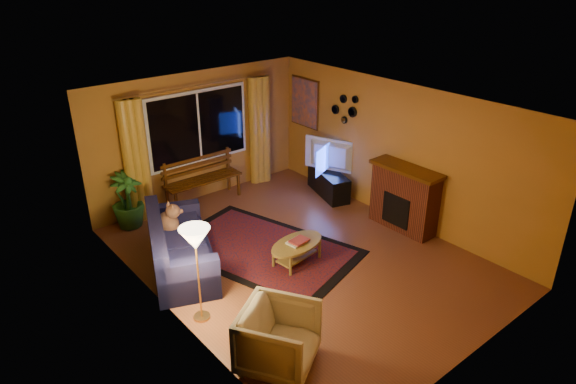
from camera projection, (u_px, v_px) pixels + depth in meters
floor at (300, 258)px, 8.26m from camera, size 4.50×6.00×0.02m
ceiling at (302, 105)px, 7.19m from camera, size 4.50×6.00×0.02m
wall_back at (198, 137)px, 9.83m from camera, size 4.50×0.02×2.50m
wall_left at (164, 234)px, 6.42m from camera, size 0.02×6.00×2.50m
wall_right at (398, 153)px, 9.03m from camera, size 0.02×6.00×2.50m
window at (199, 127)px, 9.70m from camera, size 2.00×0.02×1.30m
curtain_rod at (197, 86)px, 9.33m from camera, size 3.20×0.03×0.03m
curtain_left at (135, 161)px, 9.01m from camera, size 0.36×0.36×2.24m
curtain_right at (259, 131)px, 10.57m from camera, size 0.36×0.36×2.24m
bench at (204, 191)px, 10.01m from camera, size 1.54×0.47×0.46m
potted_plant at (127, 200)px, 9.00m from camera, size 0.70×0.70×1.01m
sofa at (181, 244)px, 7.83m from camera, size 1.56×2.20×0.82m
dog at (168, 220)px, 8.09m from camera, size 0.31×0.41×0.43m
armchair at (279, 336)px, 5.93m from camera, size 1.12×1.10×0.86m
floor_lamp at (198, 275)px, 6.60m from camera, size 0.24×0.24×1.35m
rug at (262, 249)px, 8.45m from camera, size 2.66×3.40×0.02m
coffee_table at (297, 253)px, 8.03m from camera, size 1.12×1.12×0.36m
tv_console at (328, 183)px, 10.31m from camera, size 0.74×1.24×0.49m
television at (329, 156)px, 10.07m from camera, size 0.58×1.10×0.65m
fireplace at (404, 199)px, 8.93m from camera, size 0.40×1.20×1.10m
mirror_cluster at (344, 107)px, 9.68m from camera, size 0.06×0.60×0.56m
painting at (305, 103)px, 10.55m from camera, size 0.04×0.76×0.96m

